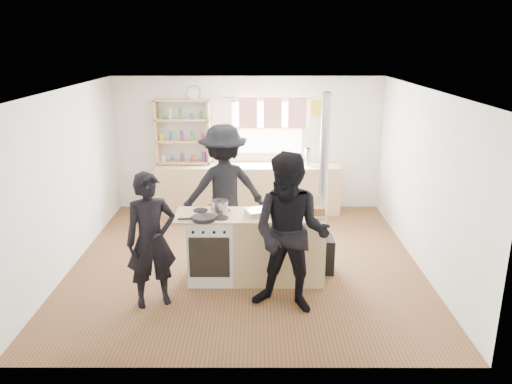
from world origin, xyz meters
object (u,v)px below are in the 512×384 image
(stockpot_stove, at_px, (220,207))
(stockpot_counter, at_px, (285,205))
(bread_board, at_px, (316,213))
(person_far, at_px, (224,189))
(person_near_right, at_px, (291,234))
(thermos, at_px, (308,157))
(flue_heater, at_px, (322,228))
(person_near_left, at_px, (151,240))
(skillet_greens, at_px, (204,218))
(roast_tray, at_px, (259,212))
(cooking_island, at_px, (256,247))

(stockpot_stove, height_order, stockpot_counter, stockpot_counter)
(bread_board, xyz_separation_m, person_far, (-1.27, 1.07, -0.00))
(bread_board, distance_m, person_near_right, 0.81)
(thermos, relative_size, stockpot_counter, 1.15)
(stockpot_stove, height_order, flue_heater, flue_heater)
(thermos, xyz_separation_m, bread_board, (-0.17, -2.85, -0.08))
(stockpot_stove, xyz_separation_m, person_near_left, (-0.77, -0.74, -0.18))
(person_near_right, bearing_deg, thermos, 99.63)
(thermos, relative_size, bread_board, 1.09)
(stockpot_stove, distance_m, person_near_right, 1.24)
(skillet_greens, bearing_deg, stockpot_stove, 58.12)
(stockpot_stove, bearing_deg, stockpot_counter, 3.01)
(bread_board, height_order, flue_heater, flue_heater)
(roast_tray, height_order, flue_heater, flue_heater)
(stockpot_stove, height_order, person_far, person_far)
(roast_tray, xyz_separation_m, bread_board, (0.74, -0.05, 0.01))
(person_far, bearing_deg, thermos, -144.99)
(stockpot_counter, bearing_deg, person_near_left, -154.38)
(roast_tray, relative_size, bread_board, 1.34)
(cooking_island, height_order, flue_heater, flue_heater)
(stockpot_counter, relative_size, person_far, 0.14)
(flue_heater, distance_m, person_near_left, 2.34)
(stockpot_stove, xyz_separation_m, person_near_right, (0.88, -0.86, -0.04))
(skillet_greens, xyz_separation_m, person_near_left, (-0.59, -0.45, -0.12))
(skillet_greens, bearing_deg, person_far, 81.68)
(cooking_island, height_order, stockpot_counter, stockpot_counter)
(stockpot_counter, relative_size, person_near_right, 0.14)
(thermos, height_order, skillet_greens, thermos)
(roast_tray, height_order, person_far, person_far)
(roast_tray, distance_m, person_far, 1.15)
(bread_board, distance_m, person_near_left, 2.12)
(thermos, distance_m, person_near_left, 4.09)
(thermos, relative_size, person_far, 0.16)
(thermos, bearing_deg, roast_tray, -108.02)
(stockpot_counter, distance_m, person_near_right, 0.91)
(roast_tray, height_order, bread_board, bread_board)
(thermos, relative_size, roast_tray, 0.82)
(skillet_greens, relative_size, person_far, 0.17)
(bread_board, relative_size, person_far, 0.15)
(thermos, bearing_deg, flue_heater, -91.00)
(roast_tray, bearing_deg, stockpot_stove, 168.60)
(person_near_right, bearing_deg, stockpot_counter, 109.68)
(cooking_island, height_order, stockpot_stove, stockpot_stove)
(bread_board, bearing_deg, person_near_left, -163.88)
(stockpot_stove, bearing_deg, cooking_island, -8.81)
(cooking_island, distance_m, bread_board, 0.94)
(skillet_greens, bearing_deg, bread_board, 5.64)
(thermos, height_order, roast_tray, thermos)
(roast_tray, xyz_separation_m, stockpot_counter, (0.34, 0.15, 0.05))
(cooking_island, relative_size, person_far, 1.01)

